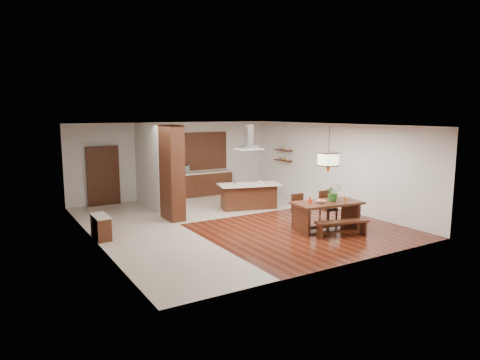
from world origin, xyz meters
TOP-DOWN VIEW (x-y plane):
  - room_shell at (0.00, 0.00)m, footprint 9.00×9.04m
  - tile_hallway at (-2.75, 0.00)m, footprint 2.50×9.00m
  - tile_kitchen at (1.25, 2.50)m, footprint 5.50×4.00m
  - soffit_band at (0.00, 0.00)m, footprint 8.00×9.00m
  - partition_pier at (-1.40, 1.20)m, footprint 0.45×1.00m
  - partition_stub at (-1.40, 3.30)m, footprint 0.18×2.40m
  - hallway_console at (-3.81, 0.20)m, footprint 0.37×0.88m
  - hallway_doorway at (-2.70, 4.40)m, footprint 1.10×0.20m
  - rear_counter at (1.00, 4.20)m, footprint 2.60×0.62m
  - kitchen_window at (1.00, 4.46)m, footprint 2.60×0.08m
  - shelf_lower at (3.87, 2.60)m, footprint 0.26×0.90m
  - shelf_upper at (3.87, 2.60)m, footprint 0.26×0.90m
  - dining_table at (1.83, -2.17)m, footprint 2.02×1.18m
  - dining_bench at (1.75, -2.85)m, footprint 1.51×0.70m
  - dining_chair_left at (1.43, -1.53)m, footprint 0.44×0.44m
  - dining_chair_right at (2.38, -1.64)m, footprint 0.44×0.44m
  - pendant_lantern at (1.83, -2.17)m, footprint 0.64×0.64m
  - foliage_plant at (2.05, -2.17)m, footprint 0.50×0.45m
  - fruit_bowl at (1.59, -2.17)m, footprint 0.37×0.37m
  - napkin_cone at (1.32, -2.04)m, footprint 0.14×0.14m
  - gold_ornament at (2.36, -2.35)m, footprint 0.09×0.09m
  - kitchen_island at (1.39, 1.23)m, footprint 2.27×1.45m
  - range_hood at (1.39, 1.23)m, footprint 0.90×0.55m
  - island_cup at (1.80, 1.12)m, footprint 0.15×0.15m
  - microwave at (0.19, 4.21)m, footprint 0.59×0.44m

SIDE VIEW (x-z plane):
  - tile_hallway at x=-2.75m, z-range 0.00..0.01m
  - tile_kitchen at x=1.25m, z-range 0.00..0.01m
  - dining_bench at x=1.75m, z-range 0.00..0.41m
  - hallway_console at x=-3.81m, z-range 0.00..0.63m
  - kitchen_island at x=1.39m, z-range 0.01..0.88m
  - dining_chair_left at x=1.43m, z-range 0.00..0.94m
  - rear_counter at x=1.00m, z-range 0.00..0.95m
  - dining_chair_right at x=2.38m, z-range 0.00..0.96m
  - dining_table at x=1.83m, z-range 0.19..0.99m
  - fruit_bowl at x=1.59m, z-range 0.80..0.87m
  - gold_ornament at x=2.36m, z-range 0.80..0.91m
  - napkin_cone at x=1.32m, z-range 0.80..1.01m
  - island_cup at x=1.80m, z-range 0.87..0.96m
  - foliage_plant at x=2.05m, z-range 0.80..1.29m
  - hallway_doorway at x=-2.70m, z-range 0.00..2.10m
  - microwave at x=0.19m, z-range 0.95..1.26m
  - shelf_lower at x=3.87m, z-range 1.38..1.42m
  - partition_pier at x=-1.40m, z-range 0.00..2.90m
  - partition_stub at x=-1.40m, z-range 0.00..2.90m
  - kitchen_window at x=1.00m, z-range 1.00..2.50m
  - shelf_upper at x=3.87m, z-range 1.78..1.82m
  - room_shell at x=0.00m, z-range 0.60..3.52m
  - pendant_lantern at x=1.83m, z-range 1.59..2.90m
  - range_hood at x=1.39m, z-range 2.03..2.90m
  - soffit_band at x=0.00m, z-range 2.88..2.89m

